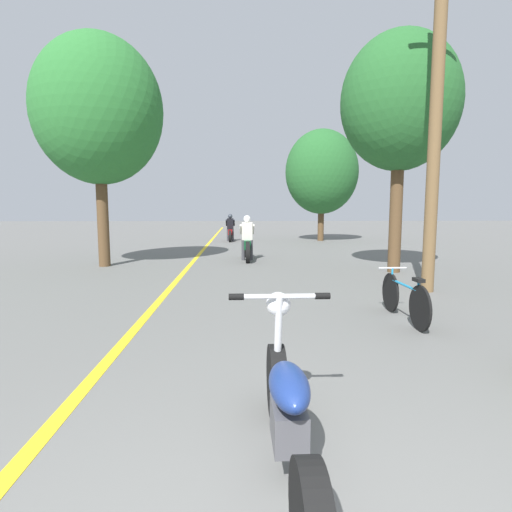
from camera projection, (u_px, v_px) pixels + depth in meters
name	position (u px, v px, depth m)	size (l,w,h in m)	color
lane_stripe_center	(198.00, 256.00, 14.28)	(0.14, 48.00, 0.01)	yellow
utility_pole	(437.00, 95.00, 7.58)	(1.10, 0.24, 7.40)	brown
roadside_tree_right_near	(400.00, 103.00, 10.05)	(2.99, 2.69, 6.06)	#513A23
roadside_tree_right_far	(322.00, 172.00, 20.95)	(3.82, 3.44, 5.83)	#513A23
roadside_tree_left	(98.00, 111.00, 11.14)	(3.57, 3.22, 6.46)	#513A23
motorcycle_foreground	(288.00, 410.00, 2.46)	(0.74, 2.05, 1.02)	black
motorcycle_rider_lead	(247.00, 243.00, 13.03)	(0.50, 2.17, 1.46)	black
motorcycle_rider_far	(230.00, 231.00, 21.04)	(0.50, 2.00, 1.43)	black
bicycle_parked	(404.00, 298.00, 5.87)	(0.44, 1.67, 0.73)	black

